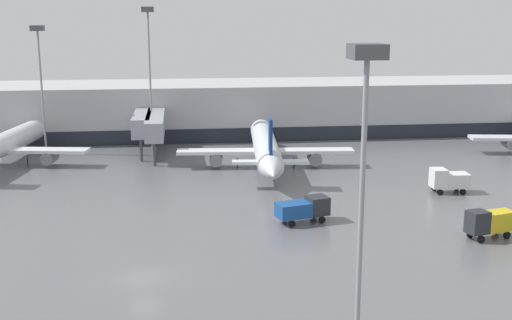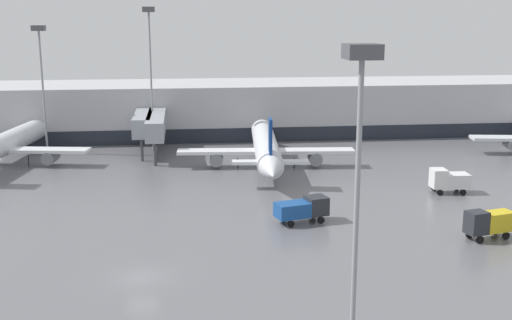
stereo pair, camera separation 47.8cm
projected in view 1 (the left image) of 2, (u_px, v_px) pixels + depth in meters
ground_plane at (144, 277)px, 51.18m from camera, size 320.00×320.00×0.00m
terminal_building at (161, 110)px, 110.05m from camera, size 160.00×31.74×9.00m
parked_jet_0 at (265, 147)px, 87.38m from camera, size 24.26×33.39×8.50m
parked_jet_1 at (0, 146)px, 88.08m from camera, size 24.46×32.54×9.20m
service_truck_0 at (490, 222)px, 59.75m from camera, size 5.05×2.77×2.82m
service_truck_1 at (449, 179)px, 75.10m from camera, size 4.45×2.40×2.91m
service_truck_2 at (303, 208)px, 64.39m from camera, size 5.68×3.37×2.55m
apron_light_mast_0 at (39, 54)px, 93.18m from camera, size 1.80×1.80×18.96m
apron_light_mast_1 at (365, 122)px, 33.95m from camera, size 1.80×1.80×19.04m
apron_light_mast_2 at (149, 40)px, 96.08m from camera, size 1.80×1.80×21.61m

